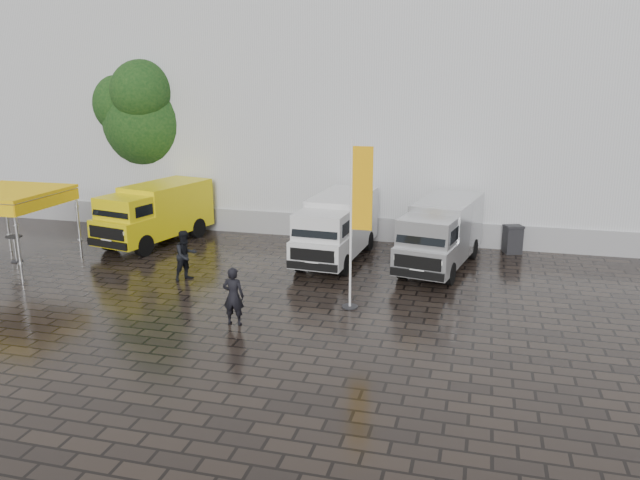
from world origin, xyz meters
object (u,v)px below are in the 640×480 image
object	(u,v)px
wheelie_bin	(513,239)
person_tent	(186,255)
van_white	(337,229)
van_silver	(441,236)
cocktail_table	(15,249)
flagpole	(357,216)
person_front	(233,296)
canopy_tent	(6,195)
van_yellow	(155,215)

from	to	relation	value
wheelie_bin	person_tent	bearing A→B (deg)	-168.14
van_white	van_silver	size ratio (longest dim) A/B	1.00
van_silver	cocktail_table	bearing A→B (deg)	-156.97
flagpole	person_tent	bearing A→B (deg)	169.25
wheelie_bin	person_front	world-z (taller)	person_front
wheelie_bin	person_front	xyz separation A→B (m)	(-7.87, -9.78, 0.28)
van_white	wheelie_bin	world-z (taller)	van_white
flagpole	cocktail_table	world-z (taller)	flagpole
van_silver	flagpole	distance (m)	5.56
wheelie_bin	van_silver	bearing A→B (deg)	-152.21
van_white	person_front	xyz separation A→B (m)	(-1.32, -7.02, -0.37)
flagpole	van_white	bearing A→B (deg)	109.90
cocktail_table	person_tent	xyz separation A→B (m)	(7.27, -0.34, 0.38)
canopy_tent	flagpole	xyz separation A→B (m)	(13.15, -1.04, 0.17)
van_white	van_silver	xyz separation A→B (m)	(3.91, 0.00, 0.00)
canopy_tent	flagpole	size ratio (longest dim) A/B	0.68
canopy_tent	person_tent	xyz separation A→B (m)	(6.93, 0.14, -1.82)
van_white	van_silver	bearing A→B (deg)	3.80
person_front	person_tent	distance (m)	4.59
van_white	cocktail_table	distance (m)	12.22
van_yellow	canopy_tent	size ratio (longest dim) A/B	1.53
van_yellow	person_front	bearing A→B (deg)	-35.83
canopy_tent	cocktail_table	xyz separation A→B (m)	(-0.34, 0.48, -2.19)
van_silver	person_tent	size ratio (longest dim) A/B	3.21
person_front	cocktail_table	bearing A→B (deg)	-22.80
canopy_tent	flagpole	bearing A→B (deg)	-4.53
van_silver	person_tent	distance (m)	9.15
flagpole	van_silver	bearing A→B (deg)	66.08
flagpole	person_front	bearing A→B (deg)	-144.89
van_silver	van_white	bearing A→B (deg)	-169.01
van_yellow	wheelie_bin	world-z (taller)	van_yellow
van_silver	person_front	world-z (taller)	van_silver
cocktail_table	canopy_tent	bearing A→B (deg)	-54.75
van_white	van_silver	world-z (taller)	van_silver
wheelie_bin	person_tent	size ratio (longest dim) A/B	0.64
van_yellow	cocktail_table	distance (m)	5.42
van_yellow	person_tent	bearing A→B (deg)	-37.28
wheelie_bin	flagpole	bearing A→B (deg)	-140.65
cocktail_table	person_tent	world-z (taller)	person_tent
van_yellow	van_silver	xyz separation A→B (m)	(11.83, -0.44, -0.01)
wheelie_bin	van_white	bearing A→B (deg)	-175.61
van_yellow	van_white	size ratio (longest dim) A/B	0.95
wheelie_bin	cocktail_table	bearing A→B (deg)	179.99
cocktail_table	van_silver	bearing A→B (deg)	12.03
van_yellow	van_silver	size ratio (longest dim) A/B	0.95
van_silver	van_yellow	bearing A→B (deg)	-171.14
van_yellow	wheelie_bin	distance (m)	14.67
van_white	person_tent	size ratio (longest dim) A/B	3.19
van_white	person_front	world-z (taller)	van_white
canopy_tent	person_front	xyz separation A→B (m)	(10.07, -3.20, -1.85)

